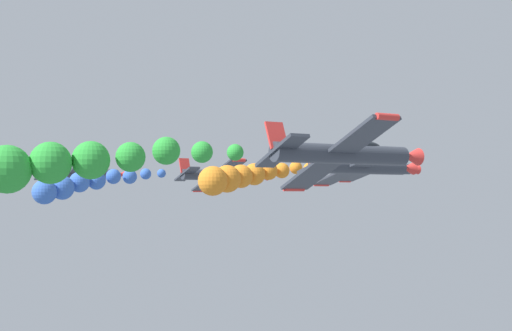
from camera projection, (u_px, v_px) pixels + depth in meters
airplane_lead at (377, 168)px, 77.65m from camera, size 9.38×10.35×3.12m
smoke_trail_lead at (241, 176)px, 67.57m from camera, size 4.06×14.90×3.45m
airplane_left_inner at (223, 175)px, 81.35m from camera, size 9.16×10.35×3.51m
smoke_trail_left_inner at (79, 184)px, 71.56m from camera, size 4.24×14.14×3.50m
airplane_right_inner at (361, 167)px, 60.60m from camera, size 9.33×10.35×3.22m
airplane_left_outer at (81, 174)px, 86.77m from camera, size 9.04×10.35×3.80m
airplane_right_outer at (344, 154)px, 43.16m from camera, size 8.96×10.35×4.03m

